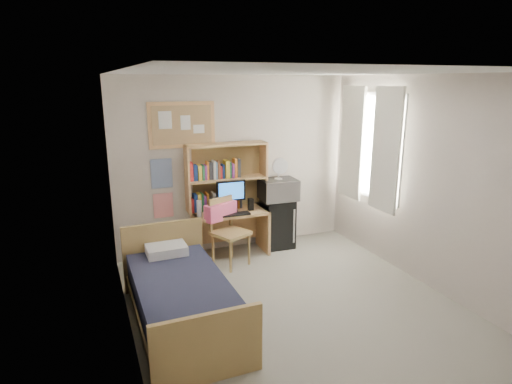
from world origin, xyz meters
name	(u,v)px	position (x,y,z in m)	size (l,w,h in m)	color
floor	(297,310)	(0.00, 0.00, -0.01)	(3.60, 4.20, 0.02)	gray
ceiling	(304,72)	(0.00, 0.00, 2.60)	(3.60, 4.20, 0.02)	silver
wall_back	(235,164)	(0.00, 2.10, 1.30)	(3.60, 0.04, 2.60)	beige
wall_front	(459,284)	(0.00, -2.10, 1.30)	(3.60, 0.04, 2.60)	beige
wall_left	(125,219)	(-1.80, 0.00, 1.30)	(0.04, 4.20, 2.60)	beige
wall_right	(432,184)	(1.80, 0.00, 1.30)	(0.04, 4.20, 2.60)	beige
window_unit	(369,146)	(1.75, 1.20, 1.60)	(0.10, 1.40, 1.70)	white
curtain_left	(386,150)	(1.72, 0.80, 1.60)	(0.04, 0.55, 1.70)	white
curtain_right	(352,143)	(1.72, 1.60, 1.60)	(0.04, 0.55, 1.70)	white
bulletin_board	(182,125)	(-0.78, 2.08, 1.92)	(0.94, 0.03, 0.64)	tan
poster_wave	(162,174)	(-1.10, 2.09, 1.25)	(0.30, 0.01, 0.42)	#23478D
poster_japan	(163,205)	(-1.10, 2.09, 0.78)	(0.28, 0.01, 0.36)	red
desk	(230,233)	(-0.19, 1.80, 0.34)	(1.07, 0.54, 0.67)	tan
desk_chair	(231,232)	(-0.30, 1.43, 0.48)	(0.48, 0.48, 0.96)	#AA8A50
mini_fridge	(277,223)	(0.60, 1.84, 0.38)	(0.45, 0.45, 0.76)	black
bed	(182,303)	(-1.28, 0.17, 0.26)	(0.94, 1.88, 0.52)	#1B1D31
hutch	(227,176)	(-0.18, 1.95, 1.16)	(1.19, 0.30, 0.98)	tan
monitor	(231,197)	(-0.19, 1.74, 0.90)	(0.42, 0.03, 0.45)	black
keyboard	(234,214)	(-0.19, 1.60, 0.68)	(0.45, 0.14, 0.02)	black
speaker_left	(211,208)	(-0.49, 1.75, 0.76)	(0.08, 0.08, 0.19)	black
speaker_right	(251,204)	(0.11, 1.73, 0.76)	(0.07, 0.07, 0.18)	black
water_bottle	(199,209)	(-0.67, 1.71, 0.79)	(0.07, 0.07, 0.24)	silver
hoodie	(221,211)	(-0.39, 1.62, 0.75)	(0.50, 0.15, 0.24)	#FF618F
microwave	(278,189)	(0.59, 1.82, 0.92)	(0.54, 0.41, 0.31)	silver
desk_fan	(278,170)	(0.59, 1.82, 1.22)	(0.24, 0.24, 0.30)	silver
pillow	(166,250)	(-1.29, 0.92, 0.57)	(0.46, 0.32, 0.11)	silver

